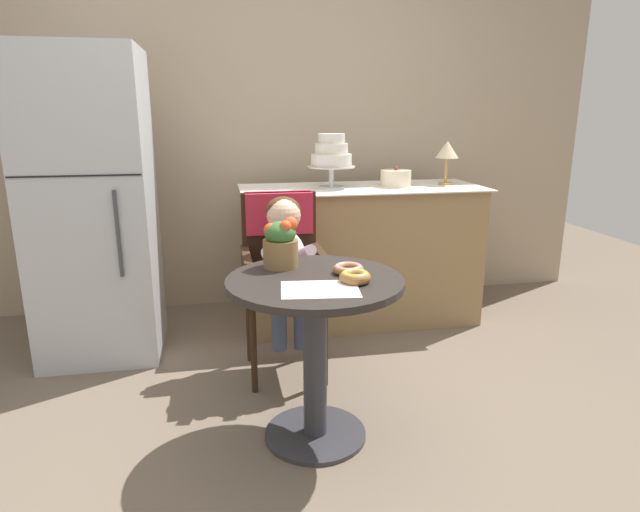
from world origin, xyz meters
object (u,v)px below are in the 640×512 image
at_px(seated_child, 285,254).
at_px(donut_mid, 348,269).
at_px(cafe_table, 315,327).
at_px(table_lamp, 447,151).
at_px(wicker_chair, 281,254).
at_px(flower_vase, 280,242).
at_px(tiered_cake_stand, 331,155).
at_px(donut_front, 355,276).
at_px(round_layer_cake, 396,178).
at_px(refrigerator, 93,208).

height_order(seated_child, donut_mid, seated_child).
height_order(cafe_table, table_lamp, table_lamp).
bearing_deg(wicker_chair, table_lamp, 22.55).
xyz_separation_m(flower_vase, table_lamp, (1.24, 1.13, 0.29)).
height_order(donut_mid, flower_vase, flower_vase).
xyz_separation_m(cafe_table, tiered_cake_stand, (0.35, 1.30, 0.60)).
distance_m(donut_mid, tiered_cake_stand, 1.33).
height_order(wicker_chair, donut_front, wicker_chair).
xyz_separation_m(wicker_chair, tiered_cake_stand, (0.39, 0.59, 0.46)).
height_order(seated_child, tiered_cake_stand, tiered_cake_stand).
distance_m(wicker_chair, round_layer_cake, 1.05).
height_order(donut_mid, table_lamp, table_lamp).
relative_size(seated_child, donut_mid, 5.66).
bearing_deg(cafe_table, table_lamp, 49.55).
bearing_deg(tiered_cake_stand, donut_mid, -98.90).
bearing_deg(tiered_cake_stand, seated_child, -117.99).
height_order(cafe_table, donut_front, donut_front).
height_order(cafe_table, refrigerator, refrigerator).
bearing_deg(flower_vase, seated_child, 79.93).
height_order(tiered_cake_stand, round_layer_cake, tiered_cake_stand).
bearing_deg(donut_front, cafe_table, 148.97).
height_order(donut_mid, tiered_cake_stand, tiered_cake_stand).
bearing_deg(refrigerator, round_layer_cake, 6.05).
bearing_deg(wicker_chair, tiered_cake_stand, 51.35).
xyz_separation_m(donut_mid, flower_vase, (-0.26, 0.15, 0.09)).
bearing_deg(table_lamp, seated_child, -147.04).
bearing_deg(table_lamp, flower_vase, -137.59).
bearing_deg(donut_mid, refrigerator, 138.46).
relative_size(flower_vase, tiered_cake_stand, 0.65).
relative_size(cafe_table, donut_front, 5.79).
relative_size(wicker_chair, donut_front, 7.67).
bearing_deg(donut_front, round_layer_cake, 65.58).
height_order(wicker_chair, seated_child, seated_child).
bearing_deg(flower_vase, donut_front, -46.49).
xyz_separation_m(seated_child, flower_vase, (-0.07, -0.37, 0.15)).
relative_size(donut_mid, refrigerator, 0.08).
bearing_deg(wicker_chair, refrigerator, 154.14).
xyz_separation_m(donut_front, flower_vase, (-0.26, 0.27, 0.09)).
bearing_deg(donut_front, tiered_cake_stand, 81.72).
relative_size(flower_vase, table_lamp, 0.77).
distance_m(donut_front, table_lamp, 1.75).
bearing_deg(wicker_chair, seated_child, -94.74).
distance_m(flower_vase, table_lamp, 1.70).
distance_m(seated_child, refrigerator, 1.15).
distance_m(donut_front, tiered_cake_stand, 1.45).
bearing_deg(seated_child, round_layer_cake, 41.91).
bearing_deg(table_lamp, cafe_table, -130.45).
bearing_deg(round_layer_cake, table_lamp, 4.16).
distance_m(flower_vase, round_layer_cake, 1.42).
bearing_deg(seated_child, donut_mid, -69.20).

